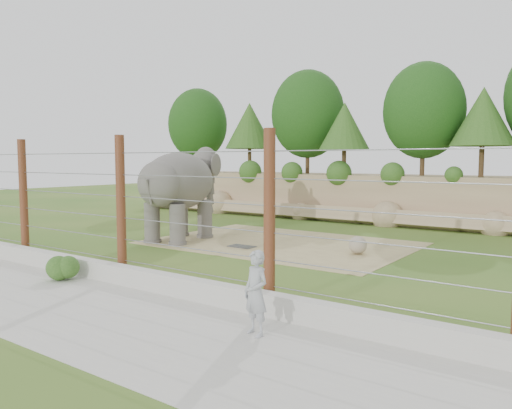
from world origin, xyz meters
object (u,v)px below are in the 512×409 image
Objects in this scene: barrier_fence at (121,207)px; zookeeper at (256,293)px; elephant at (179,195)px; stone_ball at (358,245)px.

barrier_fence reaches higher than zookeeper.
elephant is 6.60m from barrier_fence.
elephant is at bearing 157.98° from zookeeper.
elephant reaches higher than zookeeper.
elephant is 7.39× the size of stone_ball.
stone_ball is 8.28m from barrier_fence.
barrier_fence is 6.13m from zookeeper.
stone_ball is 8.88m from zookeeper.
barrier_fence is 12.53× the size of zookeeper.
zookeeper is (9.11, -7.32, -1.07)m from elephant.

